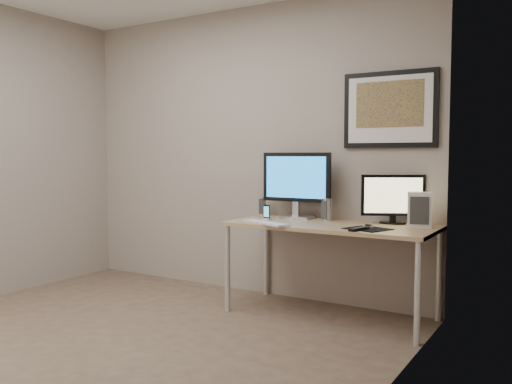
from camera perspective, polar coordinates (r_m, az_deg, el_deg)
floor at (r=3.89m, az=-15.05°, el=-15.19°), size 3.60×3.60×0.00m
room at (r=4.02m, az=-10.79°, el=9.27°), size 3.60×3.60×3.60m
desk at (r=4.26m, az=7.84°, el=-4.20°), size 1.60×0.70×0.73m
framed_art at (r=4.43m, az=13.90°, el=8.44°), size 0.75×0.04×0.60m
monitor_large at (r=4.56m, az=4.27°, el=1.06°), size 0.61×0.20×0.55m
monitor_tv at (r=4.31m, az=14.21°, el=-0.58°), size 0.44×0.25×0.38m
speaker_left at (r=4.80m, az=0.68°, el=-1.49°), size 0.08×0.08×0.16m
speaker_right at (r=4.43m, az=7.51°, el=-1.86°), size 0.09×0.09×0.18m
phone_dock at (r=4.44m, az=1.12°, el=-2.16°), size 0.06×0.06×0.13m
keyboard at (r=4.20m, az=0.95°, el=-3.27°), size 0.47×0.28×0.02m
mousepad at (r=3.99m, az=11.68°, el=-3.82°), size 0.36×0.34×0.00m
mouse at (r=4.03m, az=11.79°, el=-3.48°), size 0.06×0.10×0.03m
remote at (r=3.91m, az=10.76°, el=-3.83°), size 0.09×0.19×0.02m
fan_unit at (r=4.18m, az=16.81°, el=-1.79°), size 0.20×0.16×0.26m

